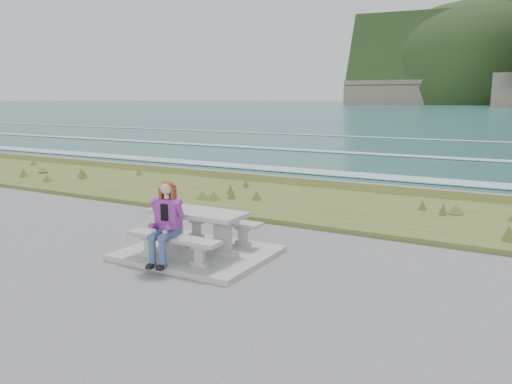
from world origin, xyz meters
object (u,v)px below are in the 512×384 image
at_px(picnic_table, 197,220).
at_px(seated_woman, 164,233).
at_px(bench_landward, 173,242).
at_px(bench_seaward, 219,224).

xyz_separation_m(picnic_table, seated_woman, (-0.09, -0.83, -0.07)).
height_order(bench_landward, bench_seaward, same).
bearing_deg(seated_woman, bench_landward, 46.05).
xyz_separation_m(picnic_table, bench_seaward, (0.00, 0.70, -0.23)).
relative_size(picnic_table, bench_seaward, 1.00).
distance_m(picnic_table, bench_landward, 0.74).
distance_m(bench_landward, bench_seaward, 1.40).
bearing_deg(bench_seaward, bench_landward, -90.00).
distance_m(bench_landward, seated_woman, 0.23).
bearing_deg(bench_landward, seated_woman, -123.18).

